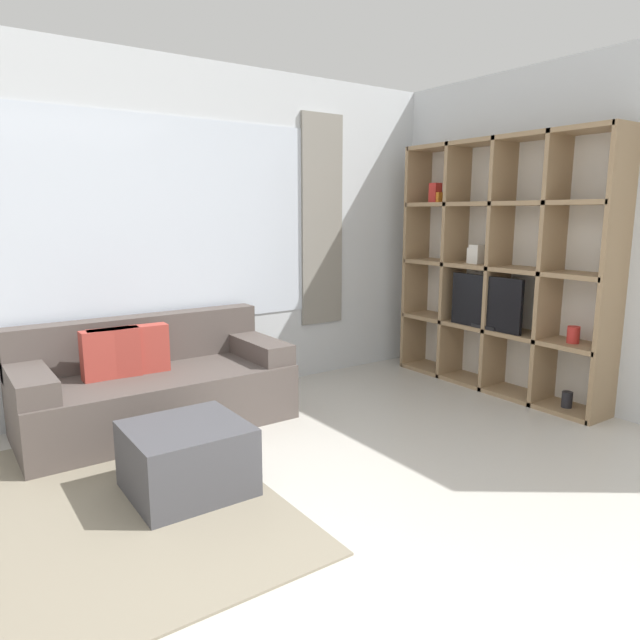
# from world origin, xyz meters

# --- Properties ---
(wall_back) EXTENTS (6.98, 0.11, 2.70)m
(wall_back) POSITION_xyz_m (0.00, 3.19, 1.36)
(wall_back) COLOR silver
(wall_back) RESTS_ON ground_plane
(wall_right) EXTENTS (0.07, 4.36, 2.70)m
(wall_right) POSITION_xyz_m (2.93, 1.58, 1.35)
(wall_right) COLOR silver
(wall_right) RESTS_ON ground_plane
(area_rug) EXTENTS (2.35, 2.19, 0.01)m
(area_rug) POSITION_xyz_m (-1.01, 1.71, 0.01)
(area_rug) COLOR gray
(area_rug) RESTS_ON ground_plane
(shelving_unit) EXTENTS (0.34, 2.01, 2.14)m
(shelving_unit) POSITION_xyz_m (2.75, 1.89, 1.06)
(shelving_unit) COLOR silver
(shelving_unit) RESTS_ON ground_plane
(couch_main) EXTENTS (1.87, 0.85, 0.77)m
(couch_main) POSITION_xyz_m (-0.02, 2.72, 0.29)
(couch_main) COLOR #564C47
(couch_main) RESTS_ON ground_plane
(ottoman) EXTENTS (0.62, 0.59, 0.39)m
(ottoman) POSITION_xyz_m (-0.22, 1.62, 0.20)
(ottoman) COLOR #47474C
(ottoman) RESTS_ON ground_plane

